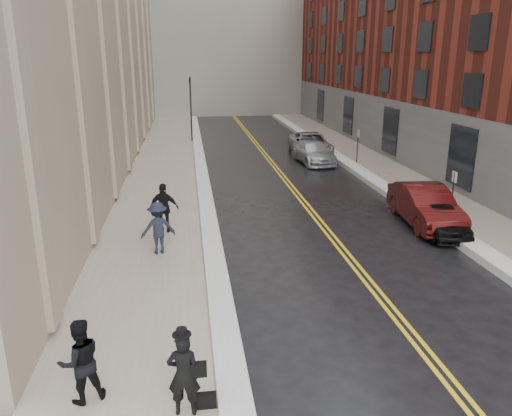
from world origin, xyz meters
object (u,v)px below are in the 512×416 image
object	(u,v)px
car_black	(439,218)
pedestrian_b	(158,228)
car_silver_near	(313,152)
pedestrian_a	(80,361)
car_silver_far	(310,144)
car_maroon	(425,206)
pedestrian_main	(184,375)
pedestrian_c	(164,208)

from	to	relation	value
car_black	pedestrian_b	bearing A→B (deg)	-169.01
car_silver_near	pedestrian_a	bearing A→B (deg)	-119.54
car_silver_far	pedestrian_b	xyz separation A→B (m)	(-9.73, -17.55, 0.28)
car_maroon	pedestrian_main	world-z (taller)	pedestrian_main
car_maroon	pedestrian_c	distance (m)	10.71
car_black	pedestrian_c	size ratio (longest dim) A/B	1.94
pedestrian_a	pedestrian_b	xyz separation A→B (m)	(1.12, 7.76, 0.03)
pedestrian_a	pedestrian_c	xyz separation A→B (m)	(1.25, 9.94, 0.09)
car_black	pedestrian_main	world-z (taller)	pedestrian_main
car_maroon	car_silver_near	world-z (taller)	car_maroon
car_black	car_maroon	bearing A→B (deg)	98.41
car_black	car_silver_far	bearing A→B (deg)	100.04
car_silver_far	car_silver_near	bearing A→B (deg)	-95.29
pedestrian_a	car_silver_near	bearing A→B (deg)	-138.51
car_black	pedestrian_a	bearing A→B (deg)	-138.01
pedestrian_b	pedestrian_a	bearing A→B (deg)	68.73
pedestrian_b	pedestrian_main	bearing A→B (deg)	82.99
car_black	car_silver_near	size ratio (longest dim) A/B	0.79
pedestrian_main	pedestrian_c	xyz separation A→B (m)	(-0.76, 10.61, 0.12)
pedestrian_main	car_black	bearing A→B (deg)	-130.75
car_silver_near	pedestrian_a	xyz separation A→B (m)	(-10.40, -22.77, 0.34)
car_maroon	pedestrian_a	world-z (taller)	pedestrian_a
pedestrian_main	pedestrian_b	size ratio (longest dim) A/B	0.93
car_silver_near	pedestrian_b	bearing A→B (deg)	-126.73
car_silver_near	pedestrian_c	xyz separation A→B (m)	(-9.15, -12.83, 0.43)
car_silver_far	pedestrian_c	world-z (taller)	pedestrian_c
pedestrian_main	pedestrian_b	distance (m)	8.47
pedestrian_a	car_maroon	bearing A→B (deg)	-164.51
car_silver_near	pedestrian_b	distance (m)	17.66
pedestrian_a	pedestrian_b	size ratio (longest dim) A/B	0.97
car_black	pedestrian_a	size ratio (longest dim) A/B	2.13
pedestrian_a	pedestrian_main	bearing A→B (deg)	137.72
pedestrian_c	pedestrian_a	bearing A→B (deg)	94.72
pedestrian_b	pedestrian_c	size ratio (longest dim) A/B	0.94
car_maroon	pedestrian_main	distance (m)	14.46
car_silver_near	pedestrian_b	world-z (taller)	pedestrian_b
car_silver_near	car_silver_far	bearing A→B (deg)	75.04
car_maroon	car_silver_near	size ratio (longest dim) A/B	1.04
car_silver_near	car_silver_far	world-z (taller)	car_silver_far
car_maroon	car_silver_far	world-z (taller)	car_maroon
car_silver_near	car_black	bearing A→B (deg)	-88.50
pedestrian_main	pedestrian_a	xyz separation A→B (m)	(-2.01, 0.67, 0.03)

